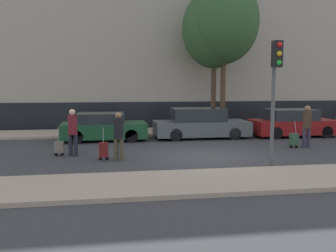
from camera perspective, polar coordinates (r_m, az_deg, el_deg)
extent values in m
plane|color=#38383A|center=(13.95, 5.67, -4.61)|extent=(80.00, 80.00, 0.00)
cube|color=tan|center=(10.45, 11.02, -8.10)|extent=(28.00, 2.50, 0.12)
cube|color=tan|center=(20.70, 0.67, -0.82)|extent=(28.00, 3.00, 0.12)
cube|color=#A89E8C|center=(24.69, -0.92, 15.99)|extent=(28.00, 3.31, 13.55)
cube|color=black|center=(22.76, -0.27, 1.71)|extent=(27.44, 0.06, 1.60)
cube|color=#194728|center=(17.99, -9.68, -0.61)|extent=(3.95, 1.91, 0.70)
cube|color=#23282D|center=(17.93, -10.22, 1.23)|extent=(2.17, 1.68, 0.46)
cylinder|color=black|center=(17.19, -5.61, -1.52)|extent=(0.60, 0.18, 0.60)
cylinder|color=black|center=(18.91, -5.95, -0.80)|extent=(0.60, 0.18, 0.60)
cylinder|color=black|center=(17.21, -13.77, -1.66)|extent=(0.60, 0.18, 0.60)
cylinder|color=black|center=(18.92, -13.36, -0.94)|extent=(0.60, 0.18, 0.60)
cube|color=#4C5156|center=(18.61, 5.08, -0.31)|extent=(4.63, 1.92, 0.70)
cube|color=#23282D|center=(18.50, 4.54, 1.74)|extent=(2.55, 1.69, 0.64)
cylinder|color=black|center=(18.23, 10.13, -1.14)|extent=(0.60, 0.18, 0.60)
cylinder|color=black|center=(19.86, 8.47, -0.50)|extent=(0.60, 0.18, 0.60)
cylinder|color=black|center=(17.49, 1.22, -1.35)|extent=(0.60, 0.18, 0.60)
cylinder|color=black|center=(19.18, 0.27, -0.67)|extent=(0.60, 0.18, 0.60)
cube|color=maroon|center=(20.22, 18.54, -0.09)|extent=(4.28, 1.91, 0.70)
cube|color=#23282D|center=(20.09, 18.17, 1.67)|extent=(2.36, 1.68, 0.55)
cylinder|color=black|center=(20.16, 23.01, -0.83)|extent=(0.60, 0.18, 0.60)
cylinder|color=black|center=(21.64, 20.57, -0.27)|extent=(0.60, 0.18, 0.60)
cylinder|color=black|center=(18.88, 16.18, -1.03)|extent=(0.60, 0.18, 0.60)
cylinder|color=black|center=(20.45, 14.10, -0.42)|extent=(0.60, 0.18, 0.60)
cylinder|color=#23232D|center=(14.33, -14.63, -2.85)|extent=(0.15, 0.15, 0.81)
cylinder|color=#23232D|center=(14.26, -13.88, -2.87)|extent=(0.15, 0.15, 0.81)
cylinder|color=maroon|center=(14.19, -14.34, 0.16)|extent=(0.34, 0.34, 0.71)
sphere|color=beige|center=(14.15, -14.39, 2.05)|extent=(0.23, 0.23, 0.23)
cube|color=slate|center=(14.51, -16.29, -3.10)|extent=(0.32, 0.24, 0.41)
cylinder|color=black|center=(14.57, -16.69, -4.14)|extent=(0.12, 0.03, 0.12)
cylinder|color=black|center=(14.54, -15.81, -4.14)|extent=(0.12, 0.03, 0.12)
cylinder|color=gray|center=(14.37, -16.38, -1.26)|extent=(0.02, 0.19, 0.53)
cylinder|color=#4C4233|center=(13.18, -7.93, -3.54)|extent=(0.15, 0.15, 0.79)
cylinder|color=#4C4233|center=(13.13, -7.09, -3.57)|extent=(0.15, 0.15, 0.79)
cylinder|color=black|center=(13.05, -7.55, -0.36)|extent=(0.34, 0.34, 0.69)
sphere|color=#936B4C|center=(13.01, -7.58, 1.63)|extent=(0.22, 0.22, 0.22)
cube|color=maroon|center=(13.32, -9.79, -3.58)|extent=(0.32, 0.24, 0.50)
cylinder|color=black|center=(13.38, -10.25, -4.90)|extent=(0.12, 0.03, 0.12)
cylinder|color=black|center=(13.37, -9.28, -4.88)|extent=(0.12, 0.03, 0.12)
cylinder|color=gray|center=(13.17, -9.84, -1.38)|extent=(0.02, 0.19, 0.53)
cylinder|color=#383347|center=(16.71, 20.04, -1.72)|extent=(0.15, 0.15, 0.82)
cylinder|color=#383347|center=(16.80, 20.64, -1.70)|extent=(0.15, 0.15, 0.82)
cylinder|color=#473323|center=(16.67, 20.44, 0.91)|extent=(0.34, 0.34, 0.72)
sphere|color=#936B4C|center=(16.64, 20.50, 2.54)|extent=(0.23, 0.23, 0.23)
cube|color=#335138|center=(16.50, 18.66, -1.92)|extent=(0.32, 0.24, 0.49)
cylinder|color=black|center=(16.50, 18.28, -2.99)|extent=(0.12, 0.03, 0.12)
cylinder|color=black|center=(16.60, 18.96, -2.95)|extent=(0.12, 0.03, 0.12)
cylinder|color=gray|center=(16.38, 18.84, -0.15)|extent=(0.02, 0.19, 0.53)
cylinder|color=#515154|center=(12.13, 15.69, 2.98)|extent=(0.12, 0.12, 3.96)
cube|color=black|center=(11.98, 16.29, 10.50)|extent=(0.28, 0.24, 0.80)
sphere|color=red|center=(11.87, 16.65, 11.82)|extent=(0.15, 0.15, 0.15)
sphere|color=gold|center=(11.85, 16.60, 10.54)|extent=(0.15, 0.15, 0.15)
sphere|color=green|center=(11.83, 16.56, 9.25)|extent=(0.15, 0.15, 0.15)
torus|color=black|center=(20.75, -7.43, 0.31)|extent=(0.72, 0.06, 0.72)
torus|color=black|center=(20.74, -10.32, 0.26)|extent=(0.72, 0.06, 0.72)
cylinder|color=maroon|center=(20.72, -8.88, 0.83)|extent=(1.00, 0.05, 0.05)
cylinder|color=maroon|center=(20.70, -9.42, 1.37)|extent=(0.04, 0.04, 0.40)
cylinder|color=#4C3826|center=(20.98, 8.36, 5.13)|extent=(0.28, 0.28, 4.20)
ellipsoid|color=#33562D|center=(21.25, 8.53, 15.53)|extent=(3.78, 3.78, 4.63)
cylinder|color=#4C3826|center=(21.31, 6.92, 4.85)|extent=(0.28, 0.28, 3.96)
ellipsoid|color=#33562D|center=(21.52, 7.06, 14.52)|extent=(3.57, 3.57, 4.36)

